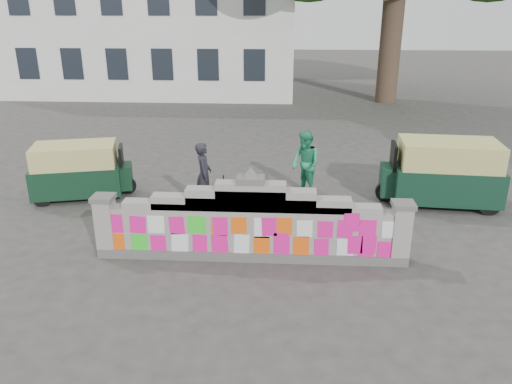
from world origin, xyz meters
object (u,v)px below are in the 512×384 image
(pedestrian, at_px, (305,164))
(rickshaw_left, at_px, (79,170))
(cyclist_rider, at_px, (204,184))
(cyclist_bike, at_px, (205,196))
(rickshaw_right, at_px, (443,172))

(pedestrian, bearing_deg, rickshaw_left, -119.47)
(cyclist_rider, relative_size, rickshaw_left, 0.58)
(cyclist_bike, xyz_separation_m, cyclist_rider, (0.00, 0.00, 0.33))
(pedestrian, height_order, rickshaw_left, pedestrian)
(cyclist_rider, xyz_separation_m, pedestrian, (2.54, 1.52, 0.10))
(cyclist_rider, bearing_deg, pedestrian, -67.04)
(cyclist_bike, height_order, rickshaw_right, rickshaw_right)
(cyclist_bike, height_order, rickshaw_left, rickshaw_left)
(cyclist_bike, bearing_deg, cyclist_rider, -0.00)
(cyclist_rider, bearing_deg, rickshaw_left, 66.51)
(pedestrian, bearing_deg, cyclist_rider, -93.54)
(cyclist_bike, xyz_separation_m, rickshaw_right, (6.10, 1.05, 0.41))
(rickshaw_left, bearing_deg, rickshaw_right, -13.74)
(cyclist_bike, xyz_separation_m, pedestrian, (2.54, 1.52, 0.43))
(pedestrian, distance_m, rickshaw_left, 6.13)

